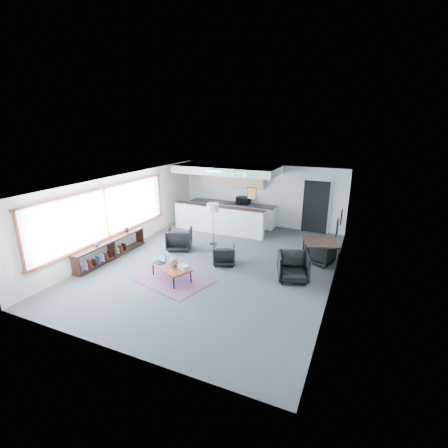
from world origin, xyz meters
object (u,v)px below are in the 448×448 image
at_px(laptop, 160,260).
at_px(ceramic_pot, 173,261).
at_px(floor_lamp, 213,209).
at_px(microwave, 243,200).
at_px(book_stack, 184,267).
at_px(dining_chair_near, 293,268).
at_px(armchair_left, 179,238).
at_px(coffee_table, 171,267).
at_px(dining_chair_far, 321,254).
at_px(dining_table, 321,244).
at_px(armchair_right, 224,254).

height_order(laptop, ceramic_pot, ceramic_pot).
xyz_separation_m(floor_lamp, microwave, (0.15, 2.63, -0.21)).
distance_m(ceramic_pot, book_stack, 0.37).
bearing_deg(ceramic_pot, floor_lamp, 93.41).
bearing_deg(dining_chair_near, armchair_left, 152.22).
height_order(ceramic_pot, dining_chair_near, dining_chair_near).
bearing_deg(microwave, coffee_table, -91.86).
bearing_deg(microwave, dining_chair_far, -38.97).
distance_m(dining_table, dining_chair_far, 0.47).
relative_size(book_stack, armchair_right, 0.57).
bearing_deg(laptop, floor_lamp, 95.86).
xyz_separation_m(book_stack, dining_table, (3.29, 2.56, 0.31)).
bearing_deg(dining_chair_near, dining_table, 47.38).
bearing_deg(book_stack, armchair_right, 70.29).
distance_m(floor_lamp, dining_chair_near, 3.78).
bearing_deg(microwave, laptop, -96.40).
bearing_deg(armchair_right, microwave, -100.41).
xyz_separation_m(book_stack, armchair_left, (-1.40, 2.02, -0.02)).
height_order(armchair_left, microwave, microwave).
xyz_separation_m(floor_lamp, dining_chair_near, (3.28, -1.61, -0.96)).
relative_size(ceramic_pot, dining_table, 0.22).
bearing_deg(coffee_table, dining_table, 60.10).
height_order(coffee_table, book_stack, book_stack).
bearing_deg(armchair_left, armchair_right, 143.78).
bearing_deg(dining_chair_near, microwave, 108.03).
relative_size(laptop, ceramic_pot, 1.33).
xyz_separation_m(book_stack, dining_chair_near, (2.75, 1.34, -0.07)).
xyz_separation_m(armchair_left, floor_lamp, (0.87, 0.93, 0.91)).
bearing_deg(dining_chair_near, coffee_table, -174.78).
distance_m(floor_lamp, microwave, 2.64).
relative_size(ceramic_pot, microwave, 0.49).
distance_m(armchair_right, floor_lamp, 2.05).
xyz_separation_m(dining_chair_near, dining_chair_far, (0.55, 1.44, -0.04)).
distance_m(coffee_table, laptop, 0.46).
xyz_separation_m(ceramic_pot, floor_lamp, (-0.17, 2.94, 0.80)).
bearing_deg(book_stack, ceramic_pot, 177.96).
xyz_separation_m(coffee_table, ceramic_pot, (0.04, 0.05, 0.17)).
distance_m(coffee_table, floor_lamp, 3.14).
bearing_deg(ceramic_pot, armchair_right, 58.96).
relative_size(coffee_table, dining_chair_near, 1.85).
xyz_separation_m(armchair_left, armchair_right, (1.94, -0.51, -0.08)).
bearing_deg(armchair_right, laptop, 22.90).
relative_size(dining_chair_far, microwave, 1.18).
distance_m(floor_lamp, dining_table, 3.89).
bearing_deg(floor_lamp, book_stack, -79.72).
xyz_separation_m(book_stack, floor_lamp, (-0.53, 2.95, 0.89)).
bearing_deg(dining_table, armchair_left, -173.46).
bearing_deg(dining_chair_far, armchair_left, 27.41).
bearing_deg(armchair_left, ceramic_pot, 95.97).
relative_size(coffee_table, book_stack, 3.49).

